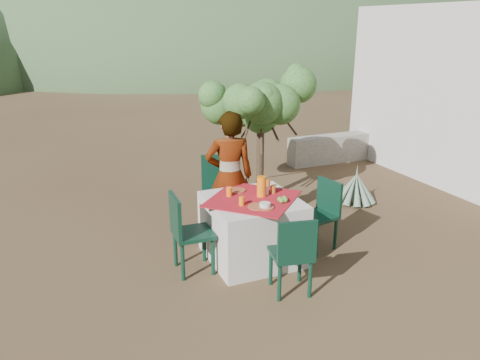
% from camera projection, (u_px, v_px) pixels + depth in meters
% --- Properties ---
extents(ground, '(160.00, 160.00, 0.00)m').
position_uv_depth(ground, '(257.00, 268.00, 5.40)').
color(ground, '#3E2A1C').
rests_on(ground, ground).
extents(table, '(1.30, 1.30, 0.76)m').
position_uv_depth(table, '(252.00, 228.00, 5.53)').
color(table, beige).
rests_on(table, ground).
extents(chair_far, '(0.56, 0.56, 0.97)m').
position_uv_depth(chair_far, '(218.00, 187.00, 6.46)').
color(chair_far, black).
rests_on(chair_far, ground).
extents(chair_near, '(0.47, 0.47, 0.87)m').
position_uv_depth(chair_near, '(293.00, 253.00, 4.72)').
color(chair_near, black).
rests_on(chair_near, ground).
extents(chair_left, '(0.44, 0.44, 0.92)m').
position_uv_depth(chair_left, '(186.00, 230.00, 5.17)').
color(chair_left, black).
rests_on(chair_left, ground).
extents(chair_right, '(0.48, 0.48, 0.87)m').
position_uv_depth(chair_right, '(322.00, 211.00, 5.78)').
color(chair_right, black).
rests_on(chair_right, ground).
extents(person, '(0.69, 0.53, 1.68)m').
position_uv_depth(person, '(229.00, 177.00, 5.91)').
color(person, '#8C6651').
rests_on(person, ground).
extents(shrub_tree, '(1.56, 1.53, 1.83)m').
position_uv_depth(shrub_tree, '(263.00, 109.00, 7.08)').
color(shrub_tree, '#4A3425').
rests_on(shrub_tree, ground).
extents(agave, '(0.64, 0.64, 0.68)m').
position_uv_depth(agave, '(356.00, 189.00, 7.31)').
color(agave, slate).
rests_on(agave, ground).
extents(stone_wall, '(2.60, 0.35, 0.55)m').
position_uv_depth(stone_wall, '(347.00, 147.00, 9.60)').
color(stone_wall, gray).
rests_on(stone_wall, ground).
extents(hill_near_right, '(48.00, 48.00, 20.00)m').
position_uv_depth(hill_near_right, '(210.00, 56.00, 41.27)').
color(hill_near_right, '#395932').
rests_on(hill_near_right, ground).
extents(hill_far_center, '(60.00, 60.00, 24.00)m').
position_uv_depth(hill_far_center, '(17.00, 50.00, 49.37)').
color(hill_far_center, gray).
rests_on(hill_far_center, ground).
extents(hill_far_right, '(36.00, 36.00, 14.00)m').
position_uv_depth(hill_far_right, '(308.00, 47.00, 55.89)').
color(hill_far_right, gray).
rests_on(hill_far_right, ground).
extents(plate_far, '(0.21, 0.21, 0.01)m').
position_uv_depth(plate_far, '(237.00, 190.00, 5.64)').
color(plate_far, brown).
rests_on(plate_far, table).
extents(plate_near, '(0.22, 0.22, 0.01)m').
position_uv_depth(plate_near, '(258.00, 207.00, 5.14)').
color(plate_near, brown).
rests_on(plate_near, table).
extents(glass_far, '(0.07, 0.07, 0.11)m').
position_uv_depth(glass_far, '(229.00, 192.00, 5.46)').
color(glass_far, orange).
rests_on(glass_far, table).
extents(glass_near, '(0.06, 0.06, 0.10)m').
position_uv_depth(glass_near, '(242.00, 201.00, 5.18)').
color(glass_near, orange).
rests_on(glass_near, table).
extents(juice_pitcher, '(0.11, 0.11, 0.24)m').
position_uv_depth(juice_pitcher, '(261.00, 186.00, 5.43)').
color(juice_pitcher, orange).
rests_on(juice_pitcher, table).
extents(bowl_plate, '(0.20, 0.20, 0.01)m').
position_uv_depth(bowl_plate, '(265.00, 207.00, 5.13)').
color(bowl_plate, brown).
rests_on(bowl_plate, table).
extents(white_bowl, '(0.12, 0.12, 0.04)m').
position_uv_depth(white_bowl, '(265.00, 205.00, 5.12)').
color(white_bowl, silver).
rests_on(white_bowl, bowl_plate).
extents(jar_left, '(0.06, 0.06, 0.10)m').
position_uv_depth(jar_left, '(273.00, 189.00, 5.55)').
color(jar_left, '#BD6221').
rests_on(jar_left, table).
extents(jar_right, '(0.06, 0.06, 0.09)m').
position_uv_depth(jar_right, '(268.00, 184.00, 5.76)').
color(jar_right, '#BD6221').
rests_on(jar_right, table).
extents(napkin_holder, '(0.08, 0.06, 0.10)m').
position_uv_depth(napkin_holder, '(265.00, 191.00, 5.49)').
color(napkin_holder, silver).
rests_on(napkin_holder, table).
extents(fruit_cluster, '(0.12, 0.11, 0.06)m').
position_uv_depth(fruit_cluster, '(283.00, 200.00, 5.28)').
color(fruit_cluster, '#5D9335').
rests_on(fruit_cluster, table).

